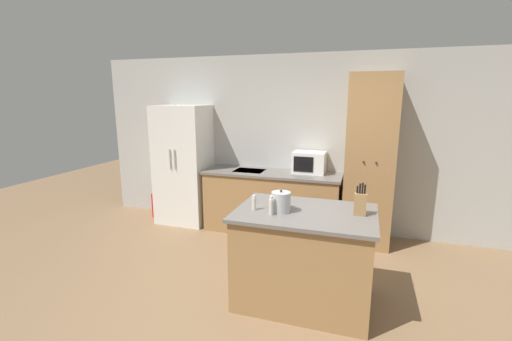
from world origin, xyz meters
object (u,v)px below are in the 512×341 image
spice_bottle_short_red (271,206)px  kettle (281,202)px  microwave (309,162)px  pantry_cabinet (370,162)px  refrigerator (184,165)px  knife_block (360,204)px  fire_extinguisher (156,205)px  spice_bottle_tall_dark (254,203)px  spice_bottle_amber_oil (285,201)px

spice_bottle_short_red → kettle: kettle is taller
microwave → spice_bottle_short_red: 1.97m
microwave → spice_bottle_short_red: bearing=-90.7°
pantry_cabinet → spice_bottle_short_red: bearing=-114.5°
refrigerator → kettle: refrigerator is taller
kettle → microwave: bearing=91.2°
knife_block → kettle: size_ratio=1.42×
kettle → fire_extinguisher: kettle is taller
knife_block → spice_bottle_tall_dark: size_ratio=2.11×
microwave → knife_block: knife_block is taller
knife_block → spice_bottle_tall_dark: (-0.96, -0.16, -0.04)m
microwave → fire_extinguisher: 2.69m
spice_bottle_short_red → spice_bottle_amber_oil: (0.07, 0.24, -0.02)m
spice_bottle_amber_oil → fire_extinguisher: size_ratio=0.29×
microwave → fire_extinguisher: size_ratio=0.97×
spice_bottle_tall_dark → fire_extinguisher: size_ratio=0.31×
microwave → fire_extinguisher: microwave is taller
spice_bottle_amber_oil → pantry_cabinet: bearing=64.3°
refrigerator → pantry_cabinet: size_ratio=0.81×
refrigerator → spice_bottle_tall_dark: refrigerator is taller
knife_block → spice_bottle_amber_oil: size_ratio=2.21×
microwave → spice_bottle_amber_oil: (0.05, -1.73, -0.07)m
spice_bottle_amber_oil → spice_bottle_short_red: bearing=-106.1°
spice_bottle_tall_dark → fire_extinguisher: spice_bottle_tall_dark is taller
spice_bottle_tall_dark → fire_extinguisher: bearing=142.8°
refrigerator → spice_bottle_short_red: 2.69m
kettle → fire_extinguisher: (-2.59, 1.74, -0.82)m
pantry_cabinet → spice_bottle_tall_dark: pantry_cabinet is taller
pantry_cabinet → fire_extinguisher: (-3.37, -0.00, -0.93)m
spice_bottle_amber_oil → spice_bottle_tall_dark: bearing=-149.5°
microwave → fire_extinguisher: (-2.55, -0.12, -0.86)m
refrigerator → kettle: (2.02, -1.74, 0.09)m
knife_block → fire_extinguisher: 3.76m
kettle → fire_extinguisher: bearing=146.0°
spice_bottle_short_red → microwave: bearing=89.3°
refrigerator → knife_block: size_ratio=6.10×
knife_block → spice_bottle_tall_dark: knife_block is taller
pantry_cabinet → microwave: 0.84m
refrigerator → microwave: 1.99m
spice_bottle_tall_dark → spice_bottle_short_red: 0.21m
spice_bottle_short_red → fire_extinguisher: size_ratio=0.38×
microwave → kettle: (0.04, -1.86, -0.04)m
refrigerator → kettle: size_ratio=8.68×
refrigerator → fire_extinguisher: refrigerator is taller
kettle → spice_bottle_amber_oil: bearing=86.7°
pantry_cabinet → knife_block: (-0.08, -1.61, -0.10)m
pantry_cabinet → kettle: bearing=-114.2°
refrigerator → fire_extinguisher: size_ratio=3.95×
refrigerator → spice_bottle_amber_oil: (2.02, -1.60, 0.06)m
knife_block → kettle: 0.72m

